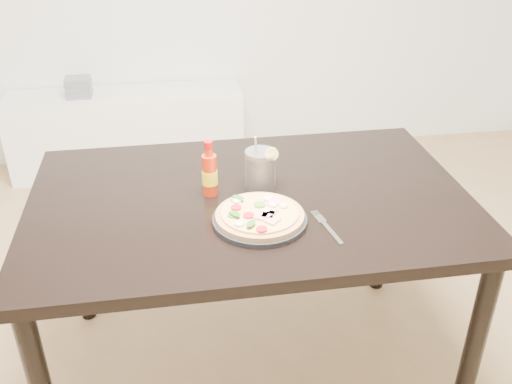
{
  "coord_description": "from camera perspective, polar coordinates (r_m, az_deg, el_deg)",
  "views": [
    {
      "loc": [
        -0.54,
        -1.28,
        1.65
      ],
      "look_at": [
        -0.3,
        0.17,
        0.83
      ],
      "focal_mm": 40.0,
      "sensor_mm": 36.0,
      "label": 1
    }
  ],
  "objects": [
    {
      "name": "hot_sauce_bottle",
      "position": [
        1.8,
        -4.65,
        1.83
      ],
      "size": [
        0.06,
        0.06,
        0.18
      ],
      "rotation": [
        0.0,
        0.0,
        0.29
      ],
      "color": "red",
      "rests_on": "dining_table"
    },
    {
      "name": "cola_cup",
      "position": [
        1.84,
        0.45,
        2.16
      ],
      "size": [
        0.1,
        0.1,
        0.19
      ],
      "rotation": [
        0.0,
        0.0,
        0.1
      ],
      "color": "black",
      "rests_on": "dining_table"
    },
    {
      "name": "media_console",
      "position": [
        3.64,
        -12.67,
        5.91
      ],
      "size": [
        1.4,
        0.34,
        0.5
      ],
      "primitive_type": "cube",
      "color": "white",
      "rests_on": "ground"
    },
    {
      "name": "fork",
      "position": [
        1.68,
        7.02,
        -3.39
      ],
      "size": [
        0.05,
        0.19,
        0.0
      ],
      "rotation": [
        0.0,
        0.0,
        0.18
      ],
      "color": "silver",
      "rests_on": "dining_table"
    },
    {
      "name": "cd_stack",
      "position": [
        3.54,
        -17.31,
        9.98
      ],
      "size": [
        0.14,
        0.12,
        0.11
      ],
      "color": "slate",
      "rests_on": "media_console"
    },
    {
      "name": "dining_table",
      "position": [
        1.86,
        -0.59,
        -2.59
      ],
      "size": [
        1.4,
        0.9,
        0.75
      ],
      "color": "black",
      "rests_on": "ground"
    },
    {
      "name": "pizza",
      "position": [
        1.67,
        0.36,
        -2.24
      ],
      "size": [
        0.26,
        0.26,
        0.03
      ],
      "color": "tan",
      "rests_on": "plate"
    },
    {
      "name": "plate",
      "position": [
        1.68,
        0.37,
        -2.82
      ],
      "size": [
        0.28,
        0.28,
        0.02
      ],
      "primitive_type": "cylinder",
      "color": "black",
      "rests_on": "dining_table"
    }
  ]
}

